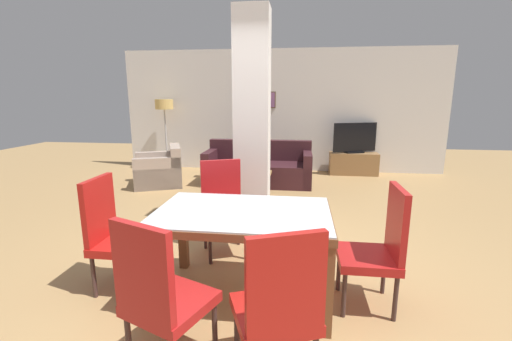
{
  "coord_description": "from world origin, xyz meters",
  "views": [
    {
      "loc": [
        0.45,
        -2.62,
        1.68
      ],
      "look_at": [
        0.0,
        0.86,
        0.92
      ],
      "focal_mm": 24.0,
      "sensor_mm": 36.0,
      "label": 1
    }
  ],
  "objects_px": {
    "coffee_table": "(248,185)",
    "bottle": "(240,165)",
    "dining_chair_far_left": "(223,205)",
    "dining_chair_head_left": "(114,231)",
    "dining_table": "(243,230)",
    "armchair": "(160,171)",
    "floor_lamp": "(164,110)",
    "tv_stand": "(353,164)",
    "dining_chair_head_right": "(379,245)",
    "dining_chair_near_left": "(160,293)",
    "dining_chair_near_right": "(279,304)",
    "sofa": "(258,169)",
    "tv_screen": "(355,138)"
  },
  "relations": [
    {
      "from": "dining_table",
      "to": "sofa",
      "type": "relative_size",
      "value": 0.7
    },
    {
      "from": "dining_chair_head_right",
      "to": "floor_lamp",
      "type": "height_order",
      "value": "floor_lamp"
    },
    {
      "from": "dining_chair_head_left",
      "to": "coffee_table",
      "type": "xyz_separation_m",
      "value": [
        0.75,
        2.85,
        -0.31
      ]
    },
    {
      "from": "dining_chair_head_left",
      "to": "coffee_table",
      "type": "bearing_deg",
      "value": 165.2
    },
    {
      "from": "tv_screen",
      "to": "floor_lamp",
      "type": "height_order",
      "value": "floor_lamp"
    },
    {
      "from": "dining_chair_near_right",
      "to": "dining_chair_head_left",
      "type": "distance_m",
      "value": 1.74
    },
    {
      "from": "dining_table",
      "to": "floor_lamp",
      "type": "distance_m",
      "value": 5.56
    },
    {
      "from": "dining_table",
      "to": "tv_stand",
      "type": "xyz_separation_m",
      "value": [
        1.62,
        4.92,
        -0.36
      ]
    },
    {
      "from": "armchair",
      "to": "tv_stand",
      "type": "relative_size",
      "value": 1.1
    },
    {
      "from": "dining_chair_near_left",
      "to": "dining_chair_near_right",
      "type": "xyz_separation_m",
      "value": [
        0.71,
        -0.02,
        0.0
      ]
    },
    {
      "from": "dining_chair_near_left",
      "to": "dining_chair_head_left",
      "type": "height_order",
      "value": "same"
    },
    {
      "from": "dining_chair_near_right",
      "to": "bottle",
      "type": "height_order",
      "value": "dining_chair_near_right"
    },
    {
      "from": "dining_table",
      "to": "bottle",
      "type": "xyz_separation_m",
      "value": [
        -0.55,
        2.99,
        -0.06
      ]
    },
    {
      "from": "dining_chair_near_right",
      "to": "floor_lamp",
      "type": "distance_m",
      "value": 6.52
    },
    {
      "from": "armchair",
      "to": "tv_stand",
      "type": "bearing_deg",
      "value": -91.95
    },
    {
      "from": "dining_chair_head_right",
      "to": "dining_chair_near_right",
      "type": "height_order",
      "value": "same"
    },
    {
      "from": "sofa",
      "to": "tv_screen",
      "type": "xyz_separation_m",
      "value": [
        1.96,
        1.05,
        0.51
      ]
    },
    {
      "from": "dining_chair_head_right",
      "to": "dining_chair_far_left",
      "type": "distance_m",
      "value": 1.68
    },
    {
      "from": "dining_chair_near_left",
      "to": "tv_stand",
      "type": "distance_m",
      "value": 6.13
    },
    {
      "from": "dining_chair_far_left",
      "to": "dining_chair_head_left",
      "type": "bearing_deg",
      "value": 24.0
    },
    {
      "from": "dining_chair_head_right",
      "to": "dining_chair_near_right",
      "type": "relative_size",
      "value": 1.0
    },
    {
      "from": "sofa",
      "to": "floor_lamp",
      "type": "height_order",
      "value": "floor_lamp"
    },
    {
      "from": "armchair",
      "to": "tv_stand",
      "type": "xyz_separation_m",
      "value": [
        3.83,
        1.41,
        -0.03
      ]
    },
    {
      "from": "dining_chair_far_left",
      "to": "dining_chair_head_left",
      "type": "distance_m",
      "value": 1.15
    },
    {
      "from": "dining_chair_near_left",
      "to": "dining_chair_far_left",
      "type": "bearing_deg",
      "value": 112.38
    },
    {
      "from": "dining_chair_head_left",
      "to": "armchair",
      "type": "distance_m",
      "value": 3.68
    },
    {
      "from": "tv_stand",
      "to": "sofa",
      "type": "bearing_deg",
      "value": -151.83
    },
    {
      "from": "tv_screen",
      "to": "dining_chair_head_right",
      "type": "bearing_deg",
      "value": 63.03
    },
    {
      "from": "dining_chair_head_left",
      "to": "tv_stand",
      "type": "height_order",
      "value": "dining_chair_head_left"
    },
    {
      "from": "dining_chair_head_right",
      "to": "coffee_table",
      "type": "distance_m",
      "value": 3.23
    },
    {
      "from": "armchair",
      "to": "bottle",
      "type": "bearing_deg",
      "value": -129.88
    },
    {
      "from": "tv_screen",
      "to": "dining_chair_head_left",
      "type": "bearing_deg",
      "value": 39.8
    },
    {
      "from": "armchair",
      "to": "dining_chair_head_left",
      "type": "bearing_deg",
      "value": 174.64
    },
    {
      "from": "bottle",
      "to": "dining_chair_near_right",
      "type": "bearing_deg",
      "value": -76.83
    },
    {
      "from": "dining_chair_head_right",
      "to": "sofa",
      "type": "distance_m",
      "value": 4.14
    },
    {
      "from": "bottle",
      "to": "tv_screen",
      "type": "xyz_separation_m",
      "value": [
        2.17,
        1.94,
        0.25
      ]
    },
    {
      "from": "dining_chair_near_left",
      "to": "dining_chair_head_left",
      "type": "bearing_deg",
      "value": 154.61
    },
    {
      "from": "dining_chair_head_right",
      "to": "sofa",
      "type": "relative_size",
      "value": 0.49
    },
    {
      "from": "dining_table",
      "to": "armchair",
      "type": "relative_size",
      "value": 1.28
    },
    {
      "from": "dining_chair_far_left",
      "to": "floor_lamp",
      "type": "relative_size",
      "value": 0.62
    },
    {
      "from": "dining_chair_near_left",
      "to": "coffee_table",
      "type": "xyz_separation_m",
      "value": [
        -0.03,
        3.72,
        -0.31
      ]
    },
    {
      "from": "coffee_table",
      "to": "bottle",
      "type": "height_order",
      "value": "bottle"
    },
    {
      "from": "dining_chair_head_left",
      "to": "dining_chair_far_left",
      "type": "bearing_deg",
      "value": 136.98
    },
    {
      "from": "dining_chair_far_left",
      "to": "bottle",
      "type": "height_order",
      "value": "dining_chair_far_left"
    },
    {
      "from": "dining_table",
      "to": "armchair",
      "type": "distance_m",
      "value": 4.16
    },
    {
      "from": "dining_chair_near_right",
      "to": "sofa",
      "type": "relative_size",
      "value": 0.49
    },
    {
      "from": "dining_chair_head_right",
      "to": "sofa",
      "type": "height_order",
      "value": "dining_chair_head_right"
    },
    {
      "from": "coffee_table",
      "to": "dining_chair_far_left",
      "type": "bearing_deg",
      "value": -89.05
    },
    {
      "from": "dining_chair_near_right",
      "to": "sofa",
      "type": "height_order",
      "value": "dining_chair_near_right"
    },
    {
      "from": "tv_stand",
      "to": "bottle",
      "type": "bearing_deg",
      "value": -138.3
    }
  ]
}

